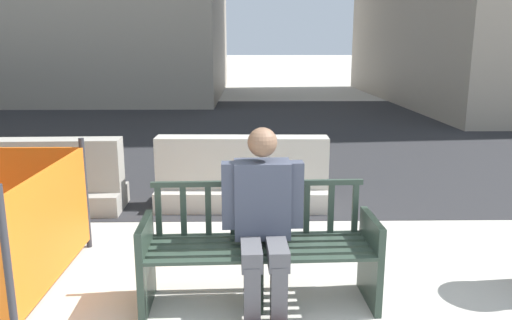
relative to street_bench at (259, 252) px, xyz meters
The scene contains 5 objects.
street_asphalt 7.75m from the street_bench, 89.19° to the left, with size 120.00×12.00×0.01m, color #28282B.
street_bench is the anchor object (origin of this frame).
seated_person 0.30m from the street_bench, 66.94° to the right, with size 0.58×0.73×1.31m.
jersey_barrier_centre 2.29m from the street_bench, 93.72° to the left, with size 2.02×0.73×0.84m.
jersey_barrier_left 3.34m from the street_bench, 139.42° to the left, with size 2.02×0.74×0.84m.
Camera 1 is at (-0.19, -2.44, 1.87)m, focal length 35.00 mm.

